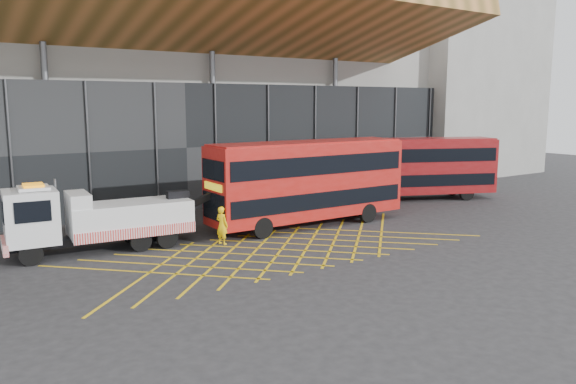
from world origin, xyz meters
TOP-DOWN VIEW (x-y plane):
  - ground_plane at (0.00, 0.00)m, footprint 120.00×120.00m
  - road_markings at (1.60, 0.00)m, footprint 19.96×7.16m
  - construction_building at (1.92, 18.40)m, footprint 55.00×23.97m
  - east_building at (32.00, 16.00)m, footprint 15.00×12.00m
  - recovery_truck at (-5.66, 4.46)m, footprint 9.76×3.03m
  - bus_towed at (5.68, 3.48)m, footprint 11.61×2.88m
  - bus_second at (17.33, 6.00)m, footprint 10.72×6.34m
  - worker at (-0.22, 2.45)m, footprint 0.65×0.79m

SIDE VIEW (x-z plane):
  - ground_plane at x=0.00m, z-range 0.00..0.00m
  - road_markings at x=1.60m, z-range 0.00..0.01m
  - worker at x=-0.22m, z-range 0.00..1.87m
  - recovery_truck at x=-5.66m, z-range -0.13..3.26m
  - bus_second at x=17.33m, z-range 0.24..4.56m
  - bus_towed at x=5.68m, z-range 0.26..4.96m
  - construction_building at x=1.92m, z-range -0.02..17.98m
  - east_building at x=32.00m, z-range 0.00..20.00m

